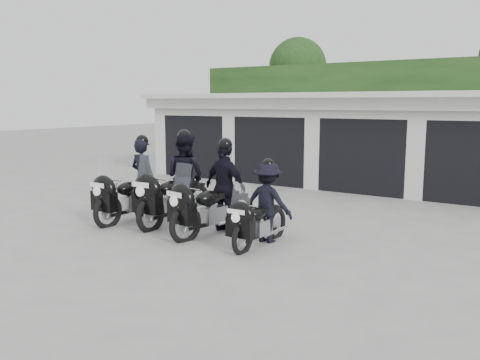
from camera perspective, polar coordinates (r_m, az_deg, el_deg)
The scene contains 7 objects.
ground at distance 10.47m, azimuth 2.72°, elevation -6.07°, with size 80.00×80.00×0.00m, color #979792.
garage_block at distance 17.58m, azimuth 16.41°, elevation 4.31°, with size 16.40×6.80×2.96m.
background_vegetation at distance 22.14m, azimuth 21.28°, elevation 8.40°, with size 20.00×3.90×5.80m.
police_bike_a at distance 11.76m, azimuth -11.90°, elevation -0.66°, with size 0.70×2.29×1.99m.
police_bike_b at distance 11.40m, azimuth -6.88°, elevation -0.28°, with size 0.97×2.45×2.13m.
police_bike_c at distance 10.38m, azimuth -2.41°, elevation -1.38°, with size 1.19×2.29×2.01m.
police_bike_d at distance 9.63m, azimuth 2.69°, elevation -3.03°, with size 1.01×1.92×1.67m.
Camera 1 is at (5.18, -8.69, 2.67)m, focal length 38.00 mm.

